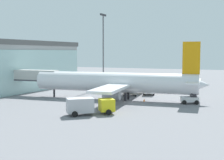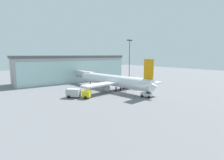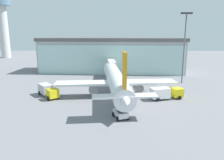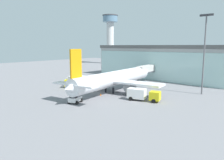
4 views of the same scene
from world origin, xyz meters
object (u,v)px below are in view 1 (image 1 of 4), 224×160
at_px(safety_cone_nose, 144,100).
at_px(pushback_tug, 190,99).
at_px(baggage_cart, 129,94).
at_px(safety_cone_wingtip, 149,91).
at_px(airplane, 117,82).
at_px(jet_bridge, 30,76).
at_px(apron_light_mast, 103,44).
at_px(fuel_truck, 149,88).
at_px(catering_truck, 89,105).

bearing_deg(safety_cone_nose, pushback_tug, -86.28).
relative_size(baggage_cart, safety_cone_wingtip, 5.82).
bearing_deg(airplane, safety_cone_wingtip, -106.71).
distance_m(jet_bridge, pushback_tug, 34.94).
distance_m(airplane, baggage_cart, 6.35).
bearing_deg(apron_light_mast, fuel_truck, -117.87).
bearing_deg(jet_bridge, fuel_truck, -157.30).
height_order(fuel_truck, baggage_cart, fuel_truck).
distance_m(jet_bridge, fuel_truck, 27.04).
xyz_separation_m(catering_truck, fuel_truck, (26.80, -1.71, 0.00)).
relative_size(catering_truck, safety_cone_nose, 12.81).
xyz_separation_m(jet_bridge, catering_truck, (-14.23, -22.06, -2.83)).
bearing_deg(fuel_truck, airplane, 147.81).
bearing_deg(airplane, fuel_truck, -113.19).
bearing_deg(baggage_cart, apron_light_mast, 95.91).
bearing_deg(safety_cone_wingtip, fuel_truck, -163.75).
distance_m(jet_bridge, baggage_cart, 22.45).
height_order(baggage_cart, pushback_tug, pushback_tug).
relative_size(fuel_truck, baggage_cart, 2.38).
distance_m(pushback_tug, safety_cone_wingtip, 17.48).
height_order(apron_light_mast, baggage_cart, apron_light_mast).
bearing_deg(catering_truck, pushback_tug, 13.46).
height_order(catering_truck, fuel_truck, same).
distance_m(apron_light_mast, baggage_cart, 21.62).
height_order(fuel_truck, pushback_tug, fuel_truck).
relative_size(jet_bridge, catering_truck, 1.88).
relative_size(apron_light_mast, pushback_tug, 5.46).
bearing_deg(apron_light_mast, safety_cone_wingtip, -110.21).
relative_size(airplane, safety_cone_nose, 66.70).
bearing_deg(fuel_truck, pushback_tug, -147.77).
xyz_separation_m(airplane, pushback_tug, (0.91, -14.40, -2.54)).
xyz_separation_m(fuel_truck, pushback_tug, (-10.18, -10.93, -0.49)).
distance_m(pushback_tug, safety_cone_nose, 8.82).
bearing_deg(safety_cone_wingtip, airplane, 169.09).
distance_m(airplane, safety_cone_nose, 6.50).
bearing_deg(pushback_tug, fuel_truck, -62.89).
relative_size(airplane, catering_truck, 5.21).
relative_size(pushback_tug, safety_cone_wingtip, 6.59).
height_order(catering_truck, baggage_cart, catering_truck).
bearing_deg(airplane, pushback_tug, 177.80).
xyz_separation_m(apron_light_mast, safety_cone_wingtip, (-5.35, -14.52, -11.38)).
distance_m(catering_truck, baggage_cart, 21.31).
distance_m(jet_bridge, apron_light_mast, 23.51).
relative_size(jet_bridge, safety_cone_nose, 24.05).
xyz_separation_m(pushback_tug, safety_cone_nose, (-0.57, 8.78, -0.70)).
relative_size(apron_light_mast, catering_truck, 2.81).
bearing_deg(jet_bridge, catering_truck, 142.02).
xyz_separation_m(apron_light_mast, pushback_tug, (-18.28, -26.25, -10.68)).
distance_m(catering_truck, pushback_tug, 20.88).
height_order(apron_light_mast, catering_truck, apron_light_mast).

